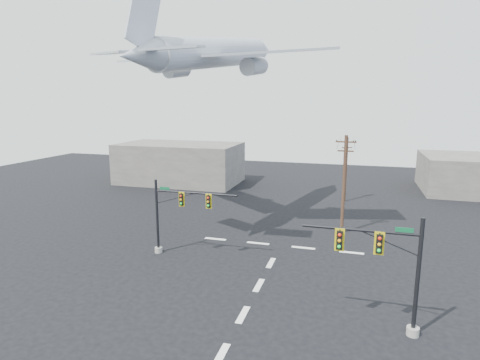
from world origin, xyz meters
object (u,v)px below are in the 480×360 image
(signal_mast_far, at_px, (174,215))
(utility_pole_b, at_px, (346,168))
(signal_mast_near, at_px, (391,271))
(utility_pole_a, at_px, (344,183))
(airliner, at_px, (214,53))

(signal_mast_far, bearing_deg, utility_pole_b, 60.15)
(signal_mast_near, relative_size, utility_pole_a, 0.71)
(signal_mast_near, bearing_deg, signal_mast_far, 156.13)
(signal_mast_near, bearing_deg, utility_pole_b, 96.25)
(utility_pole_a, bearing_deg, signal_mast_far, -139.67)
(signal_mast_far, xyz_separation_m, airliner, (0.44, 8.86, 13.41))
(utility_pole_b, bearing_deg, signal_mast_far, -136.98)
(signal_mast_near, relative_size, utility_pole_b, 0.82)
(signal_mast_near, height_order, signal_mast_far, signal_mast_near)
(utility_pole_a, distance_m, airliner, 17.23)
(utility_pole_b, height_order, airliner, airliner)
(utility_pole_b, bearing_deg, utility_pole_a, -106.45)
(signal_mast_near, distance_m, airliner, 25.86)
(airliner, bearing_deg, signal_mast_far, -170.77)
(signal_mast_far, relative_size, airliner, 0.28)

